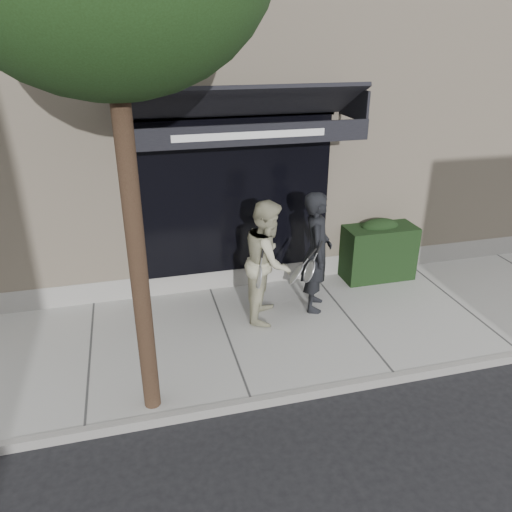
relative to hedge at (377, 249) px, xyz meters
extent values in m
plane|color=black|center=(-1.10, -1.25, -0.66)|extent=(80.00, 80.00, 0.00)
cube|color=#A4A49F|center=(-1.10, -1.25, -0.60)|extent=(20.00, 3.00, 0.12)
cube|color=gray|center=(-1.10, -2.80, -0.59)|extent=(20.00, 0.10, 0.14)
cube|color=beige|center=(-1.10, 3.75, 2.09)|extent=(14.00, 7.00, 5.50)
cube|color=gray|center=(-1.10, 0.45, -0.41)|extent=(14.02, 0.42, 0.50)
cube|color=black|center=(-2.60, 0.30, 1.14)|extent=(3.20, 0.30, 2.60)
cube|color=gray|center=(-4.20, 0.45, 1.14)|extent=(0.08, 0.40, 2.60)
cube|color=gray|center=(-1.00, 0.45, 1.14)|extent=(0.08, 0.40, 2.60)
cube|color=gray|center=(-2.60, 0.45, 2.48)|extent=(3.36, 0.40, 0.12)
cube|color=black|center=(-2.60, -0.25, 2.74)|extent=(3.60, 1.03, 0.55)
cube|color=black|center=(-2.60, -0.75, 2.35)|extent=(3.60, 0.05, 0.30)
cube|color=white|center=(-2.60, -0.78, 2.35)|extent=(2.20, 0.01, 0.10)
cube|color=black|center=(-4.38, -0.25, 2.66)|extent=(0.04, 1.00, 0.45)
cube|color=black|center=(-0.82, -0.25, 2.66)|extent=(0.04, 1.00, 0.45)
cube|color=black|center=(0.00, 0.00, -0.04)|extent=(1.30, 0.70, 1.00)
ellipsoid|color=black|center=(0.00, 0.00, 0.46)|extent=(0.71, 0.38, 0.27)
cylinder|color=black|center=(-4.30, -2.55, 1.74)|extent=(0.20, 0.20, 4.80)
imported|color=black|center=(-1.52, -0.79, 0.46)|extent=(0.70, 0.85, 1.99)
torus|color=silver|center=(-1.77, -1.14, 0.31)|extent=(0.15, 0.31, 0.29)
cylinder|color=silver|center=(-1.77, -1.14, 0.31)|extent=(0.11, 0.27, 0.25)
cylinder|color=silver|center=(-1.77, -1.14, 0.31)|extent=(0.18, 0.03, 0.08)
cylinder|color=black|center=(-1.77, -1.14, 0.31)|extent=(0.20, 0.04, 0.10)
torus|color=silver|center=(-1.98, -1.14, 0.29)|extent=(0.26, 0.34, 0.27)
cylinder|color=silver|center=(-1.98, -1.14, 0.29)|extent=(0.22, 0.30, 0.23)
cylinder|color=silver|center=(-1.98, -1.14, 0.29)|extent=(0.16, 0.06, 0.12)
cylinder|color=black|center=(-1.98, -1.14, 0.29)|extent=(0.19, 0.08, 0.14)
imported|color=#B4B190|center=(-2.34, -0.86, 0.43)|extent=(1.04, 1.16, 1.94)
torus|color=silver|center=(-2.56, -1.12, 0.31)|extent=(0.08, 0.31, 0.30)
cylinder|color=silver|center=(-2.56, -1.12, 0.31)|extent=(0.06, 0.27, 0.27)
cylinder|color=silver|center=(-2.56, -1.12, 0.31)|extent=(0.18, 0.03, 0.05)
cylinder|color=black|center=(-2.56, -1.12, 0.31)|extent=(0.20, 0.04, 0.06)
camera|label=1|loc=(-4.29, -7.59, 3.68)|focal=35.00mm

